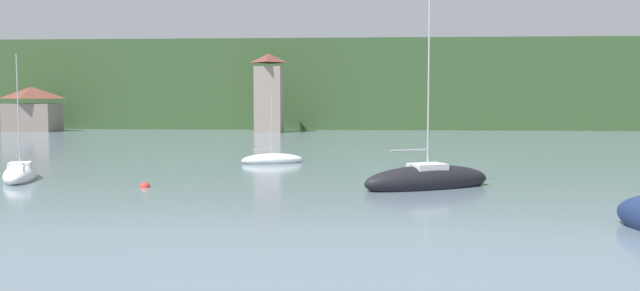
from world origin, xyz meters
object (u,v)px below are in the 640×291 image
shore_building_westcentral (269,94)px  sailboat_far_8 (20,174)px  shore_building_west (32,109)px  sailboat_far_3 (272,160)px  sailboat_far_10 (427,180)px  mooring_buoy_near (145,187)px

shore_building_westcentral → sailboat_far_8: (-6.92, -48.20, -4.51)m
shore_building_west → sailboat_far_8: 54.21m
shore_building_west → sailboat_far_3: size_ratio=1.32×
sailboat_far_3 → sailboat_far_10: size_ratio=0.46×
sailboat_far_3 → sailboat_far_8: sailboat_far_8 is taller
shore_building_west → mooring_buoy_near: shore_building_west is taller
sailboat_far_3 → sailboat_far_10: sailboat_far_10 is taller
sailboat_far_3 → mooring_buoy_near: bearing=-130.6°
shore_building_westcentral → mooring_buoy_near: size_ratio=18.95×
sailboat_far_8 → mooring_buoy_near: sailboat_far_8 is taller
mooring_buoy_near → sailboat_far_10: bearing=2.8°
shore_building_west → sailboat_far_8: sailboat_far_8 is taller
sailboat_far_3 → sailboat_far_8: 16.18m
shore_building_west → mooring_buoy_near: size_ratio=12.58×
sailboat_far_8 → mooring_buoy_near: bearing=-128.3°
shore_building_westcentral → sailboat_far_10: bearing=-73.0°
sailboat_far_3 → sailboat_far_8: bearing=-161.3°
mooring_buoy_near → sailboat_far_3: bearing=69.3°
sailboat_far_8 → mooring_buoy_near: 8.28m
sailboat_far_10 → mooring_buoy_near: size_ratio=20.76×
shore_building_westcentral → sailboat_far_10: 52.47m
shore_building_west → sailboat_far_3: 53.23m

